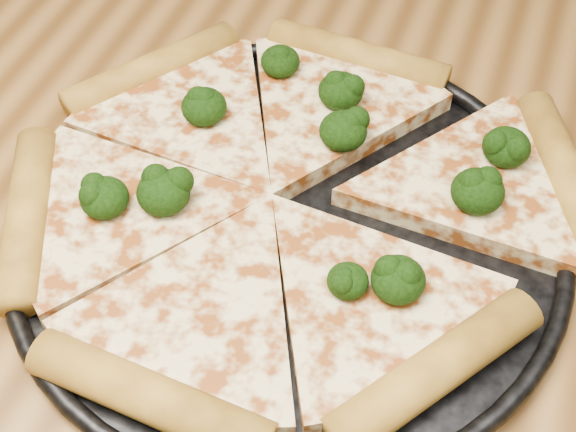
% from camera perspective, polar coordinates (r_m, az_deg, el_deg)
% --- Properties ---
extents(dining_table, '(1.20, 0.90, 0.75)m').
position_cam_1_polar(dining_table, '(0.64, -8.00, -4.10)').
color(dining_table, brown).
rests_on(dining_table, ground).
extents(pizza_pan, '(0.37, 0.37, 0.02)m').
position_cam_1_polar(pizza_pan, '(0.54, 0.00, -0.57)').
color(pizza_pan, black).
rests_on(pizza_pan, dining_table).
extents(pizza, '(0.41, 0.36, 0.03)m').
position_cam_1_polar(pizza, '(0.54, -0.43, 1.39)').
color(pizza, beige).
rests_on(pizza, pizza_pan).
extents(broccoli_florets, '(0.27, 0.20, 0.03)m').
position_cam_1_polar(broccoli_florets, '(0.54, 2.09, 3.94)').
color(broccoli_florets, black).
rests_on(broccoli_florets, pizza).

